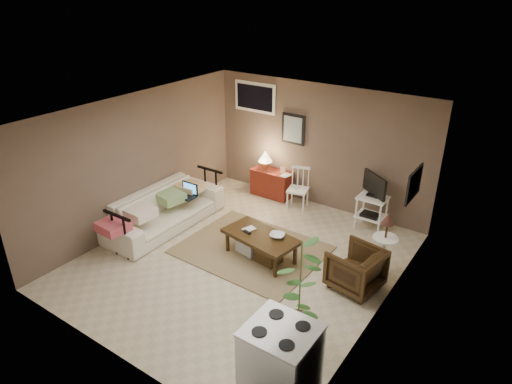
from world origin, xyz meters
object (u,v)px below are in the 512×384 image
Objects in this scene: sofa at (164,204)px; red_console at (271,181)px; coffee_table at (260,244)px; potted_plant at (300,287)px; side_table at (386,236)px; armchair at (356,267)px; stove at (280,363)px; spindle_chair at (298,190)px; tv_stand at (372,201)px.

sofa is 2.40× the size of red_console.
potted_plant reaches higher than coffee_table.
red_console is 3.18m from side_table.
side_table is at bearing 171.93° from armchair.
stove is at bearing -118.44° from sofa.
spindle_chair is 2.62m from armchair.
spindle_chair is at bearing 117.38° from stove.
side_table reaches higher than armchair.
potted_plant is (1.39, -1.19, 0.50)m from coffee_table.
coffee_table is 2.23m from tv_stand.
sofa is at bearing -128.94° from spindle_chair.
coffee_table is 1.57m from armchair.
red_console is 5.02m from stove.
tv_stand reaches higher than red_console.
stove is (0.58, -4.01, -0.10)m from tv_stand.
coffee_table is at bearing -86.99° from sofa.
sofa is 1.62× the size of potted_plant.
tv_stand is at bearing 95.32° from potted_plant.
side_table reaches higher than spindle_chair.
side_table is at bearing 22.91° from coffee_table.
stove is (3.68, -2.00, 0.01)m from sofa.
sofa is 3.31× the size of armchair.
spindle_chair is 1.18× the size of armchair.
tv_stand reaches higher than armchair.
tv_stand reaches higher than coffee_table.
potted_plant reaches higher than side_table.
side_table is (3.76, 0.85, 0.18)m from sofa.
side_table is (2.88, -1.32, 0.30)m from red_console.
sofa is at bearing 162.23° from potted_plant.
sofa is 2.18× the size of tv_stand.
tv_stand is 1.52× the size of armchair.
armchair is (1.56, 0.15, 0.09)m from coffee_table.
coffee_table is at bearing 128.62° from stove.
coffee_table is 1.94m from side_table.
potted_plant is at bearing -60.07° from spindle_chair.
spindle_chair is 4.50m from stove.
armchair is 2.26m from stove.
sofa is 2.80× the size of spindle_chair.
armchair is (2.69, -1.91, 0.02)m from red_console.
potted_plant is at bearing 107.86° from stove.
sofa is 2.35m from red_console.
red_console is at bearing 176.09° from tv_stand.
side_table is 1.46× the size of armchair.
coffee_table is at bearing -78.34° from spindle_chair.
tv_stand is 1.35m from side_table.
coffee_table is 0.91× the size of potted_plant.
coffee_table is 1.38× the size of stove.
side_table reaches higher than sofa.
tv_stand reaches higher than stove.
side_table is 0.68m from armchair.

